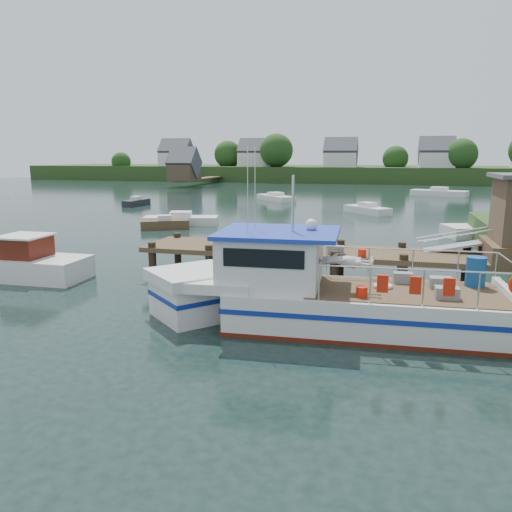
% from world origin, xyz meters
% --- Properties ---
extents(ground_plane, '(160.00, 160.00, 0.00)m').
position_xyz_m(ground_plane, '(0.00, 0.00, 0.00)').
color(ground_plane, black).
extents(far_shore, '(140.00, 42.55, 9.22)m').
position_xyz_m(far_shore, '(0.01, 82.37, 2.10)').
color(far_shore, '#2A441C').
rests_on(far_shore, ground).
extents(dock, '(16.60, 3.00, 4.78)m').
position_xyz_m(dock, '(6.51, 0.01, 2.24)').
color(dock, '#4D3A24').
rests_on(dock, ground).
extents(lobster_boat, '(11.43, 3.79, 5.42)m').
position_xyz_m(lobster_boat, '(1.86, -5.14, 0.98)').
color(lobster_boat, silver).
rests_on(lobster_boat, ground).
extents(work_boat, '(7.34, 2.36, 3.87)m').
position_xyz_m(work_boat, '(-11.62, -2.37, 0.61)').
color(work_boat, silver).
rests_on(work_boat, ground).
extents(moored_rowboat, '(3.49, 2.57, 0.97)m').
position_xyz_m(moored_rowboat, '(-11.32, 12.39, 0.36)').
color(moored_rowboat, '#4D3A24').
rests_on(moored_rowboat, ground).
extents(moored_far, '(7.14, 4.40, 1.15)m').
position_xyz_m(moored_far, '(10.19, 47.55, 0.43)').
color(moored_far, silver).
rests_on(moored_far, ground).
extents(moored_a, '(5.73, 3.20, 1.00)m').
position_xyz_m(moored_a, '(-11.00, 14.57, 0.37)').
color(moored_a, silver).
rests_on(moored_a, ground).
extents(moored_b, '(4.36, 4.45, 1.03)m').
position_xyz_m(moored_b, '(2.16, 25.31, 0.38)').
color(moored_b, silver).
rests_on(moored_b, ground).
extents(moored_c, '(7.68, 4.60, 1.15)m').
position_xyz_m(moored_c, '(11.06, 14.61, 0.43)').
color(moored_c, silver).
rests_on(moored_c, ground).
extents(moored_d, '(5.29, 5.51, 0.97)m').
position_xyz_m(moored_d, '(-8.47, 35.89, 0.36)').
color(moored_d, silver).
rests_on(moored_d, ground).
extents(moored_e, '(1.47, 3.62, 0.98)m').
position_xyz_m(moored_e, '(-21.10, 26.72, 0.36)').
color(moored_e, black).
rests_on(moored_e, ground).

